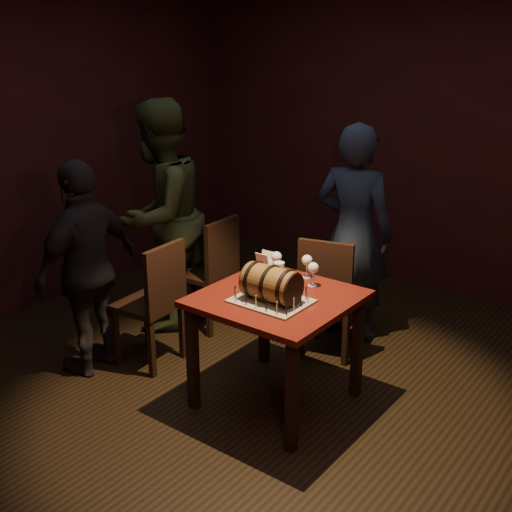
# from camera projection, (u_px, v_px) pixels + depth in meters

# --- Properties ---
(room_shell) EXTENTS (5.04, 5.04, 2.80)m
(room_shell) POSITION_uv_depth(u_px,v_px,m) (263.00, 191.00, 3.86)
(room_shell) COLOR black
(room_shell) RESTS_ON ground
(pub_table) EXTENTS (0.90, 0.90, 0.75)m
(pub_table) POSITION_uv_depth(u_px,v_px,m) (277.00, 312.00, 4.03)
(pub_table) COLOR #48100C
(pub_table) RESTS_ON ground
(cake_board) EXTENTS (0.45, 0.35, 0.01)m
(cake_board) POSITION_uv_depth(u_px,v_px,m) (271.00, 301.00, 3.90)
(cake_board) COLOR gray
(cake_board) RESTS_ON pub_table
(barrel_cake) EXTENTS (0.39, 0.23, 0.23)m
(barrel_cake) POSITION_uv_depth(u_px,v_px,m) (271.00, 284.00, 3.86)
(barrel_cake) COLOR brown
(barrel_cake) RESTS_ON cake_board
(birthday_candles) EXTENTS (0.40, 0.30, 0.09)m
(birthday_candles) POSITION_uv_depth(u_px,v_px,m) (271.00, 294.00, 3.89)
(birthday_candles) COLOR #F2EA91
(birthday_candles) RESTS_ON cake_board
(wine_glass_left) EXTENTS (0.07, 0.07, 0.16)m
(wine_glass_left) POSITION_uv_depth(u_px,v_px,m) (276.00, 258.00, 4.31)
(wine_glass_left) COLOR silver
(wine_glass_left) RESTS_ON pub_table
(wine_glass_mid) EXTENTS (0.07, 0.07, 0.16)m
(wine_glass_mid) POSITION_uv_depth(u_px,v_px,m) (307.00, 261.00, 4.25)
(wine_glass_mid) COLOR silver
(wine_glass_mid) RESTS_ON pub_table
(wine_glass_right) EXTENTS (0.07, 0.07, 0.16)m
(wine_glass_right) POSITION_uv_depth(u_px,v_px,m) (313.00, 269.00, 4.11)
(wine_glass_right) COLOR silver
(wine_glass_right) RESTS_ON pub_table
(pint_of_ale) EXTENTS (0.07, 0.07, 0.15)m
(pint_of_ale) POSITION_uv_depth(u_px,v_px,m) (279.00, 274.00, 4.15)
(pint_of_ale) COLOR silver
(pint_of_ale) RESTS_ON pub_table
(menu_card) EXTENTS (0.10, 0.05, 0.13)m
(menu_card) POSITION_uv_depth(u_px,v_px,m) (265.00, 262.00, 4.39)
(menu_card) COLOR white
(menu_card) RESTS_ON pub_table
(chair_back) EXTENTS (0.49, 0.49, 0.93)m
(chair_back) POSITION_uv_depth(u_px,v_px,m) (328.00, 291.00, 4.66)
(chair_back) COLOR black
(chair_back) RESTS_ON ground
(chair_left_rear) EXTENTS (0.42, 0.42, 0.93)m
(chair_left_rear) POSITION_uv_depth(u_px,v_px,m) (213.00, 267.00, 5.13)
(chair_left_rear) COLOR black
(chair_left_rear) RESTS_ON ground
(chair_left_front) EXTENTS (0.43, 0.43, 0.93)m
(chair_left_front) POSITION_uv_depth(u_px,v_px,m) (156.00, 298.00, 4.54)
(chair_left_front) COLOR black
(chair_left_front) RESTS_ON ground
(person_back) EXTENTS (0.66, 0.48, 1.69)m
(person_back) POSITION_uv_depth(u_px,v_px,m) (353.00, 234.00, 4.90)
(person_back) COLOR #192233
(person_back) RESTS_ON ground
(person_left_rear) EXTENTS (0.85, 1.01, 1.84)m
(person_left_rear) POSITION_uv_depth(u_px,v_px,m) (160.00, 217.00, 5.08)
(person_left_rear) COLOR #2E361B
(person_left_rear) RESTS_ON ground
(person_left_front) EXTENTS (0.46, 0.92, 1.52)m
(person_left_front) POSITION_uv_depth(u_px,v_px,m) (88.00, 268.00, 4.42)
(person_left_front) COLOR black
(person_left_front) RESTS_ON ground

